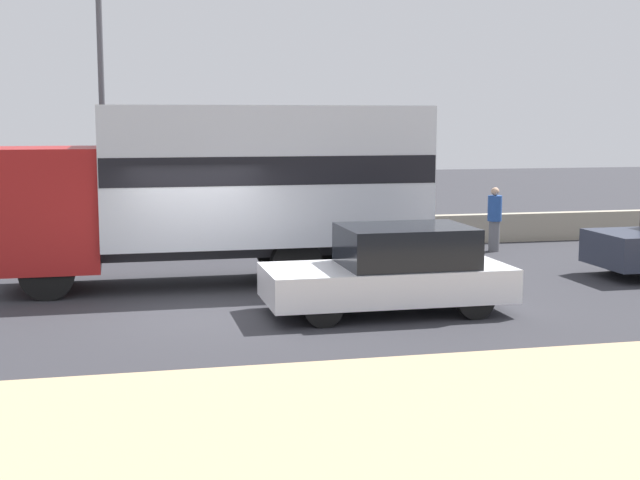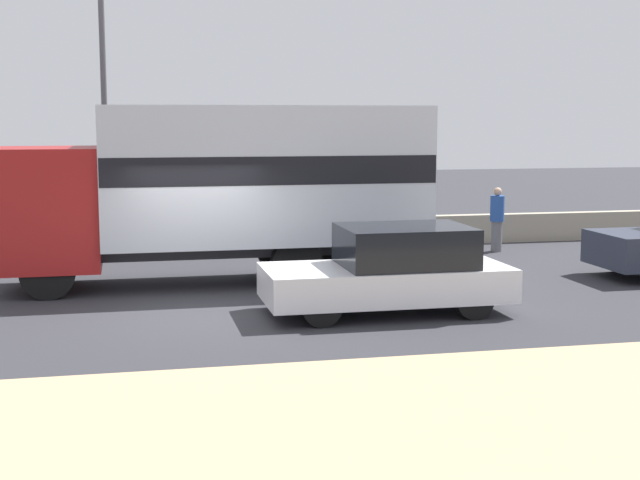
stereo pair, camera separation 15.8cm
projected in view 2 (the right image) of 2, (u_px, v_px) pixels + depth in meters
name	position (u px, v px, depth m)	size (l,w,h in m)	color
ground_plane	(204.00, 312.00, 15.52)	(80.00, 80.00, 0.00)	#2D2D33
dirt_shoulder_foreground	(259.00, 443.00, 9.20)	(60.00, 5.71, 0.04)	tan
stone_wall_backdrop	(179.00, 237.00, 22.35)	(60.00, 0.35, 0.77)	#A39984
street_lamp	(103.00, 68.00, 20.81)	(0.56, 0.28, 7.91)	#4C4C51
box_truck	(232.00, 183.00, 17.94)	(8.45, 2.46, 3.59)	maroon
car_hatchback	(392.00, 270.00, 15.36)	(4.22, 1.84, 1.51)	silver
pedestrian	(497.00, 218.00, 22.42)	(0.35, 0.35, 1.62)	slate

